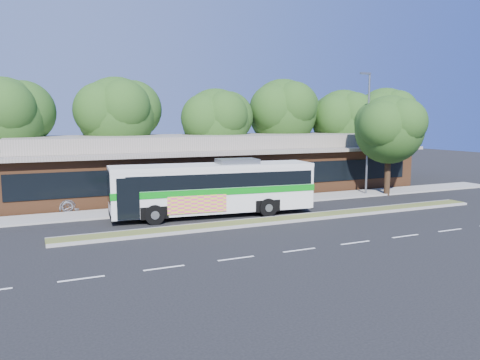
{
  "coord_description": "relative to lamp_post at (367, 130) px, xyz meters",
  "views": [
    {
      "loc": [
        -13.47,
        -21.88,
        5.56
      ],
      "look_at": [
        -1.87,
        3.73,
        2.0
      ],
      "focal_mm": 35.0,
      "sensor_mm": 36.0,
      "label": 1
    }
  ],
  "objects": [
    {
      "name": "transit_bus",
      "position": [
        -13.23,
        -2.58,
        -3.05
      ],
      "size": [
        12.04,
        3.69,
        3.33
      ],
      "rotation": [
        0.0,
        0.0,
        -0.1
      ],
      "color": "silver",
      "rests_on": "ground"
    },
    {
      "name": "plaza_building",
      "position": [
        -9.56,
        6.99,
        -2.77
      ],
      "size": [
        33.2,
        11.2,
        4.45
      ],
      "color": "brown",
      "rests_on": "ground"
    },
    {
      "name": "sedan",
      "position": [
        -22.56,
        2.99,
        -4.18
      ],
      "size": [
        5.06,
        2.25,
        1.44
      ],
      "primitive_type": "imported",
      "rotation": [
        0.0,
        0.0,
        1.52
      ],
      "color": "silver",
      "rests_on": "ground"
    },
    {
      "name": "tree_bg_e",
      "position": [
        4.85,
        9.14,
        0.84
      ],
      "size": [
        6.47,
        5.8,
        8.5
      ],
      "color": "black",
      "rests_on": "ground"
    },
    {
      "name": "sidewalk_tree",
      "position": [
        1.8,
        -0.58,
        0.13
      ],
      "size": [
        5.63,
        5.05,
        7.44
      ],
      "color": "black",
      "rests_on": "ground"
    },
    {
      "name": "lamp_post",
      "position": [
        0.0,
        0.0,
        0.0
      ],
      "size": [
        0.93,
        0.18,
        9.07
      ],
      "color": "slate",
      "rests_on": "ground"
    },
    {
      "name": "tree_bg_d",
      "position": [
        -1.12,
        10.15,
        1.52
      ],
      "size": [
        6.91,
        6.2,
        9.37
      ],
      "color": "black",
      "rests_on": "ground"
    },
    {
      "name": "median_strip",
      "position": [
        -9.56,
        -5.4,
        -4.83
      ],
      "size": [
        26.0,
        1.1,
        0.15
      ],
      "primitive_type": "cube",
      "color": "#4F5825",
      "rests_on": "ground"
    },
    {
      "name": "tree_bg_f",
      "position": [
        10.87,
        10.14,
        1.16
      ],
      "size": [
        6.69,
        6.0,
        8.92
      ],
      "color": "black",
      "rests_on": "ground"
    },
    {
      "name": "ground",
      "position": [
        -9.56,
        -6.0,
        -4.9
      ],
      "size": [
        120.0,
        120.0,
        0.0
      ],
      "primitive_type": "plane",
      "color": "black",
      "rests_on": "ground"
    },
    {
      "name": "tree_bg_c",
      "position": [
        -8.16,
        9.13,
        0.69
      ],
      "size": [
        6.24,
        5.6,
        8.26
      ],
      "color": "black",
      "rests_on": "ground"
    },
    {
      "name": "tree_bg_a",
      "position": [
        -24.15,
        9.14,
        0.97
      ],
      "size": [
        6.47,
        5.8,
        8.63
      ],
      "color": "black",
      "rests_on": "ground"
    },
    {
      "name": "sidewalk",
      "position": [
        -9.56,
        0.4,
        -4.84
      ],
      "size": [
        44.0,
        2.6,
        0.12
      ],
      "primitive_type": "cube",
      "color": "gray",
      "rests_on": "ground"
    },
    {
      "name": "tree_bg_b",
      "position": [
        -16.13,
        10.14,
        1.24
      ],
      "size": [
        6.69,
        6.0,
        9.0
      ],
      "color": "black",
      "rests_on": "ground"
    }
  ]
}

